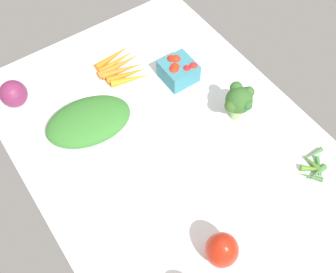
% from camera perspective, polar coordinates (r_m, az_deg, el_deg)
% --- Properties ---
extents(tablecloth, '(1.04, 0.76, 0.02)m').
position_cam_1_polar(tablecloth, '(1.13, -0.00, -0.83)').
color(tablecloth, white).
rests_on(tablecloth, ground).
extents(berry_basket, '(0.10, 0.10, 0.07)m').
position_cam_1_polar(berry_basket, '(1.23, 1.48, 9.28)').
color(berry_basket, teal).
rests_on(berry_basket, tablecloth).
extents(red_onion_center, '(0.08, 0.08, 0.08)m').
position_cam_1_polar(red_onion_center, '(1.25, -20.85, 5.62)').
color(red_onion_center, '#7D2853').
rests_on(red_onion_center, tablecloth).
extents(okra_pile, '(0.09, 0.11, 0.02)m').
position_cam_1_polar(okra_pile, '(1.14, 19.76, -4.14)').
color(okra_pile, '#548634').
rests_on(okra_pile, tablecloth).
extents(broccoli_head, '(0.09, 0.10, 0.11)m').
position_cam_1_polar(broccoli_head, '(1.13, 9.97, 5.09)').
color(broccoli_head, '#9ECE76').
rests_on(broccoli_head, tablecloth).
extents(carrot_bunch, '(0.16, 0.15, 0.03)m').
position_cam_1_polar(carrot_bunch, '(1.28, -6.48, 9.61)').
color(carrot_bunch, orange).
rests_on(carrot_bunch, tablecloth).
extents(bell_pepper_red, '(0.11, 0.11, 0.10)m').
position_cam_1_polar(bell_pepper_red, '(0.95, 7.55, -15.49)').
color(bell_pepper_red, red).
rests_on(bell_pepper_red, tablecloth).
extents(leafy_greens_clump, '(0.19, 0.26, 0.07)m').
position_cam_1_polar(leafy_greens_clump, '(1.14, -11.06, 2.13)').
color(leafy_greens_clump, '#397F30').
rests_on(leafy_greens_clump, tablecloth).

